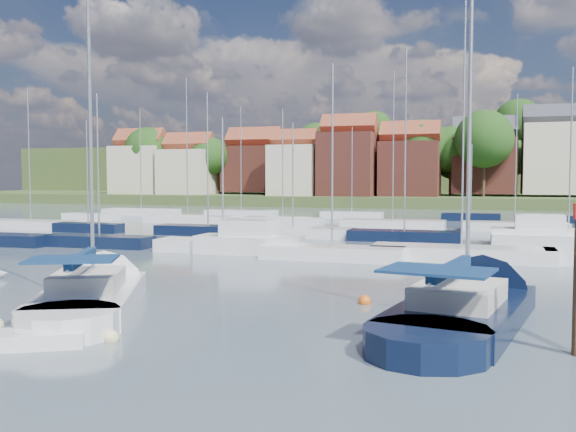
% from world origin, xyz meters
% --- Properties ---
extents(ground, '(260.00, 260.00, 0.00)m').
position_xyz_m(ground, '(0.00, 40.00, 0.00)').
color(ground, '#44515C').
rests_on(ground, ground).
extents(sailboat_centre, '(8.25, 12.96, 17.20)m').
position_xyz_m(sailboat_centre, '(-5.44, 2.97, 0.35)').
color(sailboat_centre, silver).
rests_on(sailboat_centre, ground).
extents(sailboat_navy, '(6.14, 14.33, 19.12)m').
position_xyz_m(sailboat_navy, '(9.30, 4.92, 0.34)').
color(sailboat_navy, black).
rests_on(sailboat_navy, ground).
extents(tender, '(3.07, 2.48, 0.60)m').
position_xyz_m(tender, '(-3.15, -3.66, 0.23)').
color(tender, silver).
rests_on(tender, ground).
extents(buoy_d, '(0.49, 0.49, 0.49)m').
position_xyz_m(buoy_d, '(-1.38, -2.42, 0.00)').
color(buoy_d, beige).
rests_on(buoy_d, ground).
extents(buoy_e, '(0.51, 0.51, 0.51)m').
position_xyz_m(buoy_e, '(5.05, 5.70, 0.00)').
color(buoy_e, '#D85914').
rests_on(buoy_e, ground).
extents(marina_field, '(79.62, 41.41, 15.93)m').
position_xyz_m(marina_field, '(1.91, 35.15, 0.43)').
color(marina_field, silver).
rests_on(marina_field, ground).
extents(far_shore_town, '(212.46, 90.00, 22.27)m').
position_xyz_m(far_shore_town, '(2.23, 132.67, 4.61)').
color(far_shore_town, '#3B4A25').
rests_on(far_shore_town, ground).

